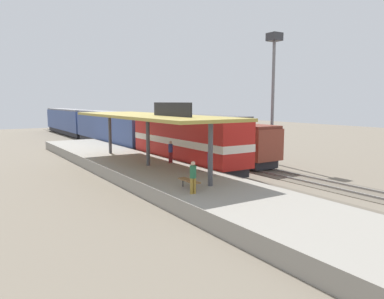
{
  "coord_description": "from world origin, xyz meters",
  "views": [
    {
      "loc": [
        -16.55,
        -24.71,
        5.65
      ],
      "look_at": [
        -1.38,
        -1.05,
        2.0
      ],
      "focal_mm": 34.53,
      "sensor_mm": 36.0,
      "label": 1
    }
  ],
  "objects_px": {
    "platform_bench": "(189,181)",
    "light_mast": "(273,71)",
    "passenger_carriage_front": "(111,128)",
    "freight_car": "(225,141)",
    "person_boarding": "(210,161)",
    "passenger_carriage_rear": "(68,121)",
    "person_walking": "(171,151)",
    "person_waiting": "(193,176)",
    "locomotive": "(185,140)"
  },
  "relations": [
    {
      "from": "locomotive",
      "to": "freight_car",
      "type": "height_order",
      "value": "locomotive"
    },
    {
      "from": "locomotive",
      "to": "freight_car",
      "type": "distance_m",
      "value": 4.63
    },
    {
      "from": "person_waiting",
      "to": "person_walking",
      "type": "distance_m",
      "value": 9.94
    },
    {
      "from": "passenger_carriage_front",
      "to": "person_boarding",
      "type": "distance_m",
      "value": 26.06
    },
    {
      "from": "locomotive",
      "to": "person_walking",
      "type": "relative_size",
      "value": 8.44
    },
    {
      "from": "freight_car",
      "to": "light_mast",
      "type": "distance_m",
      "value": 7.7
    },
    {
      "from": "light_mast",
      "to": "person_waiting",
      "type": "height_order",
      "value": "light_mast"
    },
    {
      "from": "light_mast",
      "to": "passenger_carriage_front",
      "type": "bearing_deg",
      "value": 110.89
    },
    {
      "from": "platform_bench",
      "to": "light_mast",
      "type": "relative_size",
      "value": 0.15
    },
    {
      "from": "locomotive",
      "to": "passenger_carriage_rear",
      "type": "bearing_deg",
      "value": 90.0
    },
    {
      "from": "platform_bench",
      "to": "person_waiting",
      "type": "bearing_deg",
      "value": -111.59
    },
    {
      "from": "person_walking",
      "to": "locomotive",
      "type": "bearing_deg",
      "value": 37.43
    },
    {
      "from": "light_mast",
      "to": "person_walking",
      "type": "relative_size",
      "value": 6.84
    },
    {
      "from": "freight_car",
      "to": "person_walking",
      "type": "bearing_deg",
      "value": -162.08
    },
    {
      "from": "passenger_carriage_rear",
      "to": "person_waiting",
      "type": "relative_size",
      "value": 11.7
    },
    {
      "from": "person_walking",
      "to": "person_boarding",
      "type": "height_order",
      "value": "same"
    },
    {
      "from": "freight_car",
      "to": "passenger_carriage_front",
      "type": "bearing_deg",
      "value": 104.6
    },
    {
      "from": "passenger_carriage_front",
      "to": "passenger_carriage_rear",
      "type": "xyz_separation_m",
      "value": [
        0.0,
        20.8,
        0.0
      ]
    },
    {
      "from": "person_walking",
      "to": "person_waiting",
      "type": "bearing_deg",
      "value": -112.65
    },
    {
      "from": "passenger_carriage_front",
      "to": "person_walking",
      "type": "height_order",
      "value": "passenger_carriage_front"
    },
    {
      "from": "locomotive",
      "to": "person_boarding",
      "type": "distance_m",
      "value": 8.45
    },
    {
      "from": "passenger_carriage_rear",
      "to": "person_waiting",
      "type": "bearing_deg",
      "value": -97.32
    },
    {
      "from": "passenger_carriage_front",
      "to": "person_walking",
      "type": "bearing_deg",
      "value": -97.38
    },
    {
      "from": "person_waiting",
      "to": "passenger_carriage_rear",
      "type": "bearing_deg",
      "value": 82.68
    },
    {
      "from": "platform_bench",
      "to": "locomotive",
      "type": "bearing_deg",
      "value": 59.29
    },
    {
      "from": "platform_bench",
      "to": "passenger_carriage_front",
      "type": "bearing_deg",
      "value": 77.95
    },
    {
      "from": "passenger_carriage_front",
      "to": "freight_car",
      "type": "bearing_deg",
      "value": -75.4
    },
    {
      "from": "platform_bench",
      "to": "passenger_carriage_rear",
      "type": "height_order",
      "value": "passenger_carriage_rear"
    },
    {
      "from": "passenger_carriage_front",
      "to": "light_mast",
      "type": "relative_size",
      "value": 1.71
    },
    {
      "from": "passenger_carriage_front",
      "to": "freight_car",
      "type": "height_order",
      "value": "passenger_carriage_front"
    },
    {
      "from": "freight_car",
      "to": "person_waiting",
      "type": "relative_size",
      "value": 7.02
    },
    {
      "from": "passenger_carriage_front",
      "to": "freight_car",
      "type": "distance_m",
      "value": 18.25
    },
    {
      "from": "person_walking",
      "to": "passenger_carriage_rear",
      "type": "bearing_deg",
      "value": 86.37
    },
    {
      "from": "passenger_carriage_front",
      "to": "passenger_carriage_rear",
      "type": "bearing_deg",
      "value": 90.0
    },
    {
      "from": "freight_car",
      "to": "person_waiting",
      "type": "distance_m",
      "value": 15.93
    },
    {
      "from": "person_walking",
      "to": "platform_bench",
      "type": "bearing_deg",
      "value": -112.79
    },
    {
      "from": "passenger_carriage_rear",
      "to": "person_boarding",
      "type": "distance_m",
      "value": 46.78
    },
    {
      "from": "platform_bench",
      "to": "freight_car",
      "type": "xyz_separation_m",
      "value": [
        10.6,
        10.45,
        0.63
      ]
    },
    {
      "from": "passenger_carriage_rear",
      "to": "freight_car",
      "type": "distance_m",
      "value": 38.73
    },
    {
      "from": "light_mast",
      "to": "passenger_carriage_rear",
      "type": "bearing_deg",
      "value": 100.71
    },
    {
      "from": "person_walking",
      "to": "light_mast",
      "type": "bearing_deg",
      "value": -2.52
    },
    {
      "from": "locomotive",
      "to": "person_walking",
      "type": "distance_m",
      "value": 3.31
    },
    {
      "from": "locomotive",
      "to": "person_boarding",
      "type": "relative_size",
      "value": 8.44
    },
    {
      "from": "platform_bench",
      "to": "passenger_carriage_front",
      "type": "distance_m",
      "value": 28.75
    },
    {
      "from": "light_mast",
      "to": "person_boarding",
      "type": "height_order",
      "value": "light_mast"
    },
    {
      "from": "freight_car",
      "to": "person_walking",
      "type": "xyz_separation_m",
      "value": [
        -7.19,
        -2.32,
        -0.12
      ]
    },
    {
      "from": "locomotive",
      "to": "person_walking",
      "type": "height_order",
      "value": "locomotive"
    },
    {
      "from": "locomotive",
      "to": "freight_car",
      "type": "bearing_deg",
      "value": 4.27
    },
    {
      "from": "passenger_carriage_rear",
      "to": "freight_car",
      "type": "height_order",
      "value": "passenger_carriage_rear"
    },
    {
      "from": "platform_bench",
      "to": "person_boarding",
      "type": "relative_size",
      "value": 0.99
    }
  ]
}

